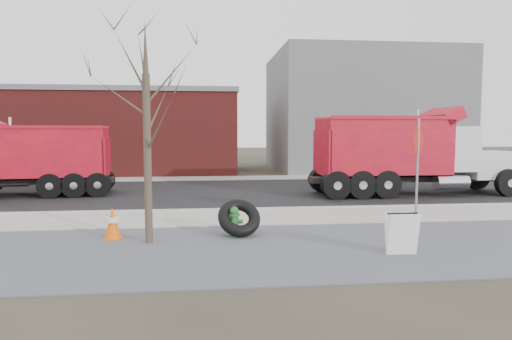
{
  "coord_description": "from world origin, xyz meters",
  "views": [
    {
      "loc": [
        -1.83,
        -13.52,
        2.68
      ],
      "look_at": [
        -0.2,
        1.36,
        1.4
      ],
      "focal_mm": 32.0,
      "sensor_mm": 36.0,
      "label": 1
    }
  ],
  "objects": [
    {
      "name": "sidewalk",
      "position": [
        0.0,
        0.25,
        0.03
      ],
      "size": [
        60.0,
        2.5,
        0.06
      ],
      "primitive_type": "cube",
      "color": "#9E9B93",
      "rests_on": "ground"
    },
    {
      "name": "fire_hydrant",
      "position": [
        -1.14,
        -2.14,
        0.36
      ],
      "size": [
        0.45,
        0.44,
        0.79
      ],
      "rotation": [
        0.0,
        0.0,
        -0.21
      ],
      "color": "#266536",
      "rests_on": "ground"
    },
    {
      "name": "far_sidewalk",
      "position": [
        0.0,
        12.0,
        0.03
      ],
      "size": [
        60.0,
        2.0,
        0.06
      ],
      "primitive_type": "cube",
      "color": "#9E9B93",
      "rests_on": "ground"
    },
    {
      "name": "stop_sign",
      "position": [
        3.93,
        -1.63,
        2.04
      ],
      "size": [
        0.61,
        0.59,
        3.02
      ],
      "rotation": [
        0.0,
        0.0,
        0.38
      ],
      "color": "gray",
      "rests_on": "ground"
    },
    {
      "name": "ground",
      "position": [
        0.0,
        0.0,
        0.0
      ],
      "size": [
        120.0,
        120.0,
        0.0
      ],
      "primitive_type": "plane",
      "color": "#383328",
      "rests_on": "ground"
    },
    {
      "name": "curb",
      "position": [
        0.0,
        1.55,
        0.06
      ],
      "size": [
        60.0,
        0.15,
        0.11
      ],
      "primitive_type": "cube",
      "color": "#9E9B93",
      "rests_on": "ground"
    },
    {
      "name": "road",
      "position": [
        0.0,
        6.3,
        0.01
      ],
      "size": [
        60.0,
        9.4,
        0.02
      ],
      "primitive_type": "cube",
      "color": "black",
      "rests_on": "ground"
    },
    {
      "name": "building_brick",
      "position": [
        -10.0,
        17.0,
        2.65
      ],
      "size": [
        20.2,
        8.2,
        5.3
      ],
      "color": "maroon",
      "rests_on": "ground"
    },
    {
      "name": "bare_tree",
      "position": [
        -3.2,
        -2.6,
        3.3
      ],
      "size": [
        3.2,
        3.2,
        5.2
      ],
      "color": "#382D23",
      "rests_on": "ground"
    },
    {
      "name": "dump_truck_red_a",
      "position": [
        6.6,
        4.77,
        1.84
      ],
      "size": [
        8.97,
        2.57,
        3.61
      ],
      "rotation": [
        0.0,
        0.0,
        0.01
      ],
      "color": "black",
      "rests_on": "ground"
    },
    {
      "name": "gravel_verge",
      "position": [
        0.0,
        -3.5,
        0.01
      ],
      "size": [
        60.0,
        5.0,
        0.03
      ],
      "primitive_type": "cube",
      "color": "slate",
      "rests_on": "ground"
    },
    {
      "name": "dump_truck_red_b",
      "position": [
        -9.15,
        6.02,
        1.63
      ],
      "size": [
        7.63,
        2.85,
        3.2
      ],
      "rotation": [
        0.0,
        0.0,
        3.24
      ],
      "color": "black",
      "rests_on": "ground"
    },
    {
      "name": "traffic_cone_near",
      "position": [
        -4.14,
        -2.11,
        0.4
      ],
      "size": [
        0.42,
        0.42,
        0.81
      ],
      "color": "#FF5B08",
      "rests_on": "ground"
    },
    {
      "name": "truck_tire",
      "position": [
        -1.01,
        -2.09,
        0.48
      ],
      "size": [
        1.24,
        1.13,
        1.0
      ],
      "color": "black",
      "rests_on": "ground"
    },
    {
      "name": "sandwich_board",
      "position": [
        2.34,
        -4.28,
        0.49
      ],
      "size": [
        0.68,
        0.44,
        0.92
      ],
      "rotation": [
        0.0,
        0.0,
        -0.04
      ],
      "color": "white",
      "rests_on": "ground"
    },
    {
      "name": "building_grey",
      "position": [
        9.0,
        18.0,
        4.0
      ],
      "size": [
        12.0,
        10.0,
        8.0
      ],
      "color": "slate",
      "rests_on": "ground"
    }
  ]
}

